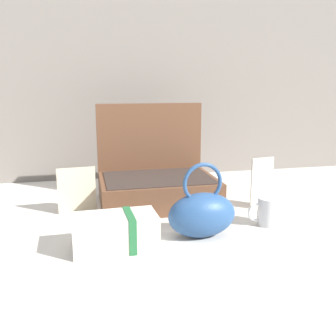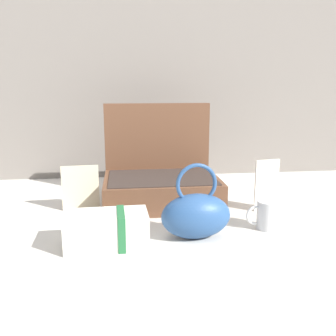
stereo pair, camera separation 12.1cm
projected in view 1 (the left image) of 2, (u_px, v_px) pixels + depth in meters
ground_plane at (169, 214)px, 1.26m from camera, size 6.00×6.00×0.00m
back_wall at (140, 22)px, 1.66m from camera, size 3.20×0.06×1.40m
open_suitcase at (156, 181)px, 1.38m from camera, size 0.41×0.32×0.36m
teal_pouch_handbag at (202, 213)px, 1.06m from camera, size 0.21×0.13×0.22m
cream_toiletry_bag at (116, 232)px, 0.99m from camera, size 0.22×0.12×0.10m
coffee_mug at (268, 211)px, 1.16m from camera, size 0.10×0.07×0.09m
info_card_left at (77, 190)px, 1.26m from camera, size 0.13×0.01×0.16m
poster_card_right at (261, 182)px, 1.32m from camera, size 0.09×0.02×0.18m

